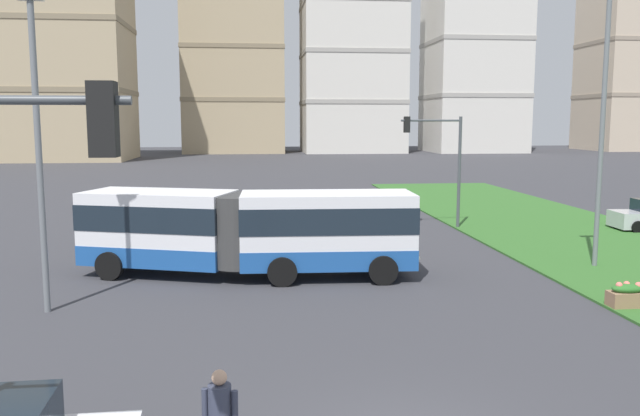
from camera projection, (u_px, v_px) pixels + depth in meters
articulated_bus at (248, 230)px, 23.11m from camera, size 12.00×4.63×3.00m
car_black_sedan at (177, 224)px, 30.26m from camera, size 4.47×2.18×1.58m
pedestrian_crossing at (220, 416)px, 10.01m from camera, size 0.56×0.36×1.74m
flower_planter_2 at (628, 295)px, 19.14m from camera, size 1.10×0.56×0.74m
traffic_light_far_right at (440, 152)px, 32.94m from camera, size 3.14×0.28×5.71m
streetlight_left at (38, 141)px, 18.28m from camera, size 0.70×0.28×8.95m
streetlight_median at (603, 119)px, 23.88m from camera, size 0.70×0.28×10.19m
apartment_tower_west at (49, 27)px, 90.06m from camera, size 21.08×15.48×36.66m
apartment_tower_westcentre at (233, 27)px, 112.39m from camera, size 17.16×15.25×43.16m
apartment_tower_centre at (352, 32)px, 113.03m from camera, size 17.41×14.76×41.50m
apartment_tower_eastcentre at (474, 45)px, 114.73m from camera, size 15.84×15.71×37.56m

